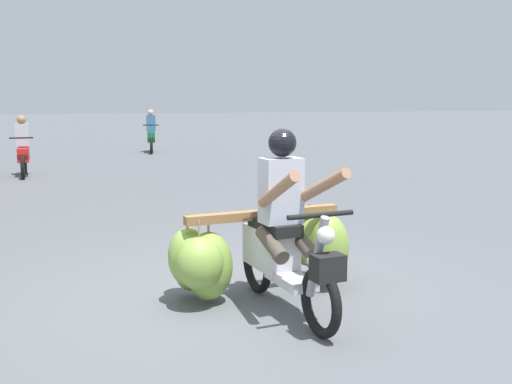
# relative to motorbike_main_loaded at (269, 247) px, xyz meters

# --- Properties ---
(ground_plane) EXTENTS (120.00, 120.00, 0.00)m
(ground_plane) POSITION_rel_motorbike_main_loaded_xyz_m (-0.34, 0.04, -0.48)
(ground_plane) COLOR #56595E
(motorbike_main_loaded) EXTENTS (1.84, 1.91, 1.58)m
(motorbike_main_loaded) POSITION_rel_motorbike_main_loaded_xyz_m (0.00, 0.00, 0.00)
(motorbike_main_loaded) COLOR black
(motorbike_main_loaded) RESTS_ON ground
(motorbike_distant_ahead_left) EXTENTS (0.50, 1.62, 1.40)m
(motorbike_distant_ahead_left) POSITION_rel_motorbike_main_loaded_xyz_m (0.30, 15.12, 0.09)
(motorbike_distant_ahead_left) COLOR black
(motorbike_distant_ahead_left) RESTS_ON ground
(motorbike_distant_ahead_right) EXTENTS (0.50, 1.62, 1.40)m
(motorbike_distant_ahead_right) POSITION_rel_motorbike_main_loaded_xyz_m (-3.12, 9.84, 0.09)
(motorbike_distant_ahead_right) COLOR black
(motorbike_distant_ahead_right) RESTS_ON ground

